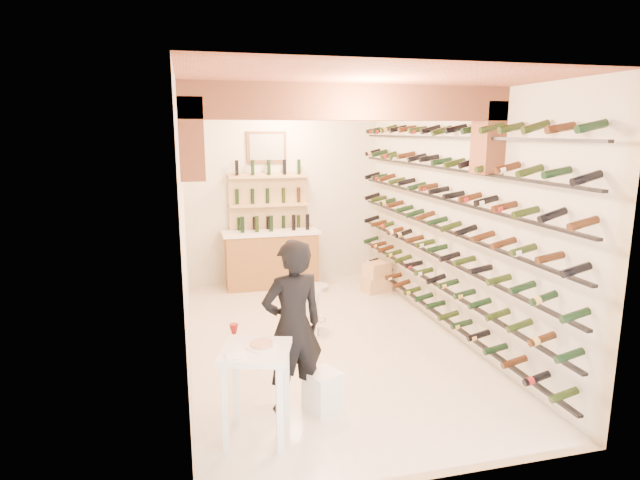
% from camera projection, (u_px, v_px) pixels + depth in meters
% --- Properties ---
extents(ground, '(6.00, 6.00, 0.00)m').
position_uv_depth(ground, '(325.00, 340.00, 7.05)').
color(ground, beige).
rests_on(ground, ground).
extents(room_shell, '(3.52, 6.02, 3.21)m').
position_uv_depth(room_shell, '(331.00, 172.00, 6.35)').
color(room_shell, beige).
rests_on(room_shell, ground).
extents(wine_rack, '(0.32, 5.70, 2.56)m').
position_uv_depth(wine_rack, '(436.00, 221.00, 7.11)').
color(wine_rack, black).
rests_on(wine_rack, ground).
extents(back_counter, '(1.70, 0.62, 1.29)m').
position_uv_depth(back_counter, '(271.00, 257.00, 9.39)').
color(back_counter, olive).
rests_on(back_counter, ground).
extents(back_shelving, '(1.40, 0.31, 2.73)m').
position_uv_depth(back_shelving, '(269.00, 220.00, 9.49)').
color(back_shelving, tan).
rests_on(back_shelving, ground).
extents(tasting_table, '(0.73, 0.73, 1.03)m').
position_uv_depth(tasting_table, '(256.00, 365.00, 4.69)').
color(tasting_table, white).
rests_on(tasting_table, ground).
extents(white_stool, '(0.41, 0.41, 0.39)m').
position_uv_depth(white_stool, '(323.00, 390.00, 5.27)').
color(white_stool, white).
rests_on(white_stool, ground).
extents(person, '(0.71, 0.55, 1.74)m').
position_uv_depth(person, '(293.00, 327.00, 5.13)').
color(person, black).
rests_on(person, ground).
extents(chrome_barstool, '(0.35, 0.35, 0.69)m').
position_uv_depth(chrome_barstool, '(316.00, 306.00, 7.20)').
color(chrome_barstool, silver).
rests_on(chrome_barstool, ground).
extents(crate_lower, '(0.51, 0.40, 0.27)m').
position_uv_depth(crate_lower, '(376.00, 284.00, 9.13)').
color(crate_lower, tan).
rests_on(crate_lower, ground).
extents(crate_upper, '(0.51, 0.44, 0.25)m').
position_uv_depth(crate_upper, '(377.00, 270.00, 9.08)').
color(crate_upper, tan).
rests_on(crate_upper, crate_lower).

